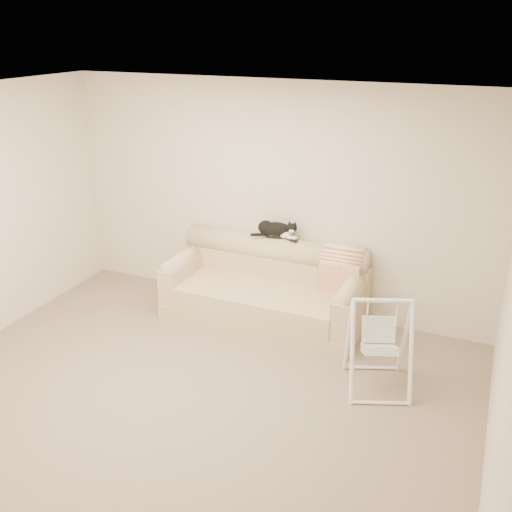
{
  "coord_description": "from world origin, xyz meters",
  "views": [
    {
      "loc": [
        2.27,
        -3.73,
        3.14
      ],
      "look_at": [
        0.09,
        1.27,
        0.9
      ],
      "focal_mm": 40.0,
      "sensor_mm": 36.0,
      "label": 1
    }
  ],
  "objects": [
    {
      "name": "throw_blanket",
      "position": [
        0.87,
        1.84,
        0.72
      ],
      "size": [
        0.44,
        0.38,
        0.58
      ],
      "color": "#C55B2E",
      "rests_on": "sofa"
    },
    {
      "name": "baby_swing",
      "position": [
        1.51,
        0.8,
        0.46
      ],
      "size": [
        0.73,
        0.75,
        0.92
      ],
      "color": "white",
      "rests_on": "ground"
    },
    {
      "name": "room_shell",
      "position": [
        0.0,
        0.0,
        1.53
      ],
      "size": [
        5.04,
        4.04,
        2.6
      ],
      "color": "beige",
      "rests_on": "ground"
    },
    {
      "name": "sofa",
      "position": [
        0.06,
        1.62,
        0.35
      ],
      "size": [
        2.2,
        0.93,
        0.9
      ],
      "color": "tan",
      "rests_on": "ground"
    },
    {
      "name": "ground_plane",
      "position": [
        0.0,
        0.0,
        0.0
      ],
      "size": [
        5.0,
        5.0,
        0.0
      ],
      "primitive_type": "plane",
      "color": "#7A6654",
      "rests_on": "ground"
    },
    {
      "name": "remote_b",
      "position": [
        0.27,
        1.85,
        0.91
      ],
      "size": [
        0.17,
        0.12,
        0.02
      ],
      "color": "black",
      "rests_on": "sofa"
    },
    {
      "name": "tuxedo_cat",
      "position": [
        0.09,
        1.86,
        1.0
      ],
      "size": [
        0.53,
        0.27,
        0.21
      ],
      "color": "black",
      "rests_on": "sofa"
    },
    {
      "name": "remote_a",
      "position": [
        0.07,
        1.85,
        0.91
      ],
      "size": [
        0.19,
        0.08,
        0.03
      ],
      "color": "black",
      "rests_on": "sofa"
    }
  ]
}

